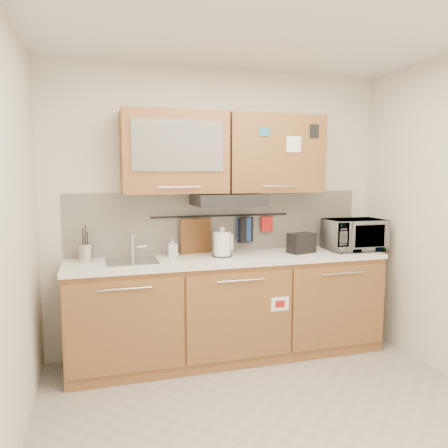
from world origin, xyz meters
TOP-DOWN VIEW (x-y plane):
  - floor at (0.00, 0.00)m, footprint 3.20×3.20m
  - ceiling at (0.00, 0.00)m, footprint 3.20×3.20m
  - wall_back at (0.00, 1.50)m, footprint 3.20×0.00m
  - wall_left at (-1.60, 0.00)m, footprint 0.00×3.00m
  - base_cabinet at (0.00, 1.19)m, footprint 2.80×0.64m
  - countertop at (0.00, 1.19)m, footprint 2.82×0.62m
  - backsplash at (0.00, 1.49)m, footprint 2.80×0.02m
  - upper_cabinets at (-0.00, 1.32)m, footprint 1.82×0.37m
  - range_hood at (0.00, 1.25)m, footprint 0.60×0.46m
  - sink at (-0.85, 1.21)m, footprint 0.42×0.40m
  - utensil_rail at (0.00, 1.45)m, footprint 1.30×0.02m
  - utensil_crock at (-1.21, 1.32)m, footprint 0.14×0.14m
  - kettle at (-0.06, 1.21)m, footprint 0.20×0.19m
  - toaster at (0.69, 1.18)m, footprint 0.27×0.20m
  - microwave at (1.25, 1.18)m, footprint 0.55×0.38m
  - soap_bottle at (-0.49, 1.33)m, footprint 0.08×0.08m
  - cutting_board at (-0.25, 1.44)m, footprint 0.30×0.09m
  - oven_mitt at (0.22, 1.44)m, footprint 0.14×0.06m
  - dark_pouch at (0.23, 1.44)m, footprint 0.16×0.09m
  - pot_holder at (0.45, 1.44)m, footprint 0.12×0.03m

SIDE VIEW (x-z plane):
  - floor at x=0.00m, z-range 0.00..0.00m
  - base_cabinet at x=0.00m, z-range -0.03..0.85m
  - countertop at x=0.00m, z-range 0.88..0.92m
  - sink at x=-0.85m, z-range 0.79..1.05m
  - utensil_crock at x=-1.21m, z-range 0.85..1.15m
  - soap_bottle at x=-0.49m, z-range 0.92..1.09m
  - toaster at x=0.69m, z-range 0.92..1.11m
  - kettle at x=-0.06m, z-range 0.89..1.16m
  - cutting_board at x=-0.25m, z-range 0.86..1.24m
  - microwave at x=1.25m, z-range 0.92..1.22m
  - dark_pouch at x=0.23m, z-range 1.00..1.24m
  - oven_mitt at x=0.22m, z-range 1.02..1.24m
  - pot_holder at x=0.45m, z-range 1.10..1.24m
  - backsplash at x=0.00m, z-range 0.92..1.48m
  - utensil_rail at x=0.00m, z-range 1.25..1.27m
  - wall_left at x=-1.60m, z-range -0.20..2.80m
  - wall_back at x=0.00m, z-range -0.30..2.90m
  - range_hood at x=0.00m, z-range 1.37..1.47m
  - upper_cabinets at x=0.00m, z-range 1.48..2.18m
  - ceiling at x=0.00m, z-range 2.60..2.60m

